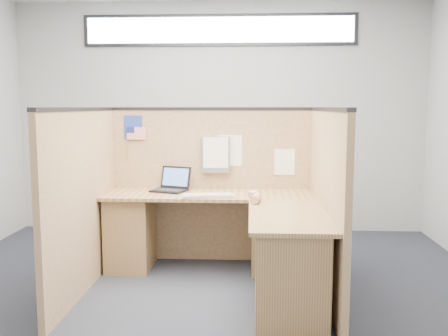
# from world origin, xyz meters

# --- Properties ---
(floor) EXTENTS (5.00, 5.00, 0.00)m
(floor) POSITION_xyz_m (0.00, 0.00, 0.00)
(floor) COLOR black
(floor) RESTS_ON ground
(wall_back) EXTENTS (5.00, 0.00, 5.00)m
(wall_back) POSITION_xyz_m (0.00, 2.25, 1.40)
(wall_back) COLOR #A9ACAE
(wall_back) RESTS_ON floor
(wall_front) EXTENTS (5.00, 0.00, 5.00)m
(wall_front) POSITION_xyz_m (0.00, -2.25, 1.40)
(wall_front) COLOR #A9ACAE
(wall_front) RESTS_ON floor
(clerestory_window) EXTENTS (3.30, 0.04, 0.38)m
(clerestory_window) POSITION_xyz_m (0.00, 2.23, 2.45)
(clerestory_window) COLOR #232328
(clerestory_window) RESTS_ON wall_back
(cubicle_partitions) EXTENTS (2.06, 1.83, 1.53)m
(cubicle_partitions) POSITION_xyz_m (0.00, 0.43, 0.77)
(cubicle_partitions) COLOR olive
(cubicle_partitions) RESTS_ON floor
(l_desk) EXTENTS (1.95, 1.75, 0.73)m
(l_desk) POSITION_xyz_m (0.18, 0.29, 0.39)
(l_desk) COLOR brown
(l_desk) RESTS_ON floor
(laptop) EXTENTS (0.37, 0.39, 0.22)m
(laptop) POSITION_xyz_m (-0.39, 0.82, 0.79)
(laptop) COLOR black
(laptop) RESTS_ON l_desk
(keyboard) EXTENTS (0.47, 0.21, 0.03)m
(keyboard) POSITION_xyz_m (0.01, 0.48, 0.74)
(keyboard) COLOR tan
(keyboard) RESTS_ON l_desk
(mouse) EXTENTS (0.12, 0.08, 0.04)m
(mouse) POSITION_xyz_m (0.42, 0.48, 0.75)
(mouse) COLOR silver
(mouse) RESTS_ON l_desk
(hand_forearm) EXTENTS (0.11, 0.37, 0.08)m
(hand_forearm) POSITION_xyz_m (0.43, 0.34, 0.77)
(hand_forearm) COLOR tan
(hand_forearm) RESTS_ON l_desk
(blue_poster) EXTENTS (0.18, 0.00, 0.24)m
(blue_poster) POSITION_xyz_m (-0.77, 0.97, 1.33)
(blue_poster) COLOR navy
(blue_poster) RESTS_ON cubicle_partitions
(american_flag) EXTENTS (0.19, 0.01, 0.33)m
(american_flag) POSITION_xyz_m (-0.76, 0.96, 1.26)
(american_flag) COLOR olive
(american_flag) RESTS_ON cubicle_partitions
(file_holder) EXTENTS (0.28, 0.05, 0.35)m
(file_holder) POSITION_xyz_m (0.05, 0.94, 1.07)
(file_holder) COLOR slate
(file_holder) RESTS_ON cubicle_partitions
(paper_left) EXTENTS (0.24, 0.02, 0.30)m
(paper_left) POSITION_xyz_m (0.19, 0.97, 1.11)
(paper_left) COLOR white
(paper_left) RESTS_ON cubicle_partitions
(paper_right) EXTENTS (0.20, 0.01, 0.26)m
(paper_right) POSITION_xyz_m (0.72, 0.97, 1.00)
(paper_right) COLOR white
(paper_right) RESTS_ON cubicle_partitions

